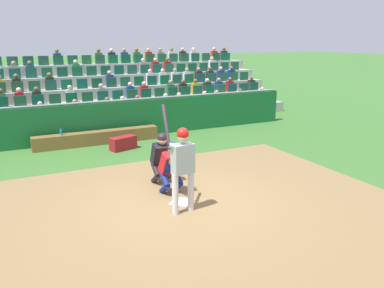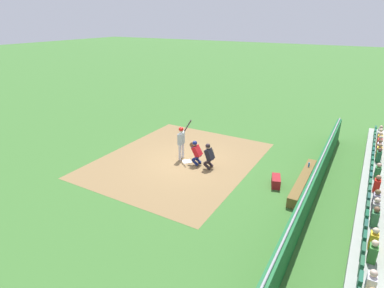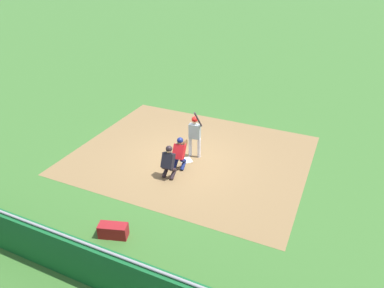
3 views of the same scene
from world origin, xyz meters
TOP-DOWN VIEW (x-y plane):
  - ground_plane at (0.00, 0.00)m, footprint 160.00×160.00m
  - infield_dirt_patch at (0.00, 0.50)m, footprint 9.10×7.41m
  - home_plate_marker at (0.00, 0.00)m, footprint 0.62×0.62m
  - batter_at_plate at (0.19, 0.43)m, footprint 0.58×0.65m
  - catcher_crouching at (0.01, -0.54)m, footprint 0.47×0.72m
  - home_plate_umpire at (-0.07, -1.29)m, footprint 0.46×0.45m
  - dugout_wall at (0.00, -6.26)m, footprint 14.62×0.24m
  - dugout_bench at (0.45, -5.71)m, footprint 4.15×0.40m
  - water_bottle_on_bench at (1.61, -5.69)m, footprint 0.07×0.07m
  - equipment_duffel_bag at (-0.12, -4.66)m, footprint 0.91×0.59m

SIDE VIEW (x-z plane):
  - ground_plane at x=0.00m, z-range 0.00..0.00m
  - infield_dirt_patch at x=0.00m, z-range 0.00..0.01m
  - home_plate_marker at x=0.00m, z-range 0.01..0.02m
  - equipment_duffel_bag at x=-0.12m, z-range 0.00..0.42m
  - dugout_bench at x=0.45m, z-range 0.00..0.44m
  - water_bottle_on_bench at x=1.61m, z-range 0.44..0.64m
  - dugout_wall at x=0.00m, z-range -0.03..1.35m
  - home_plate_umpire at x=-0.07m, z-range 0.06..1.35m
  - catcher_crouching at x=0.01m, z-range 0.07..1.34m
  - batter_at_plate at x=0.19m, z-range 0.01..2.18m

